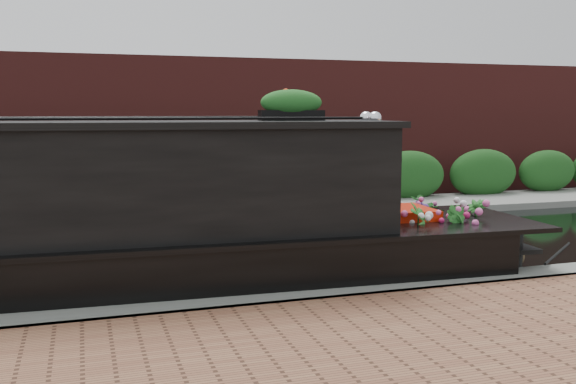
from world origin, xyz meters
name	(u,v)px	position (x,y,z in m)	size (l,w,h in m)	color
ground	(216,258)	(0.00, 0.00, 0.00)	(80.00, 80.00, 0.00)	black
near_bank_coping	(270,316)	(0.00, -3.30, 0.00)	(40.00, 0.60, 0.50)	slate
far_bank_path	(180,220)	(0.00, 4.20, 0.00)	(40.00, 2.40, 0.34)	gray
far_hedge	(175,214)	(0.00, 5.10, 0.00)	(40.00, 1.10, 2.80)	#1B4C1A
far_brick_wall	(164,203)	(0.00, 7.20, 0.00)	(40.00, 1.00, 8.00)	#581F1E
narrowboat	(52,235)	(-2.56, -1.92, 0.92)	(13.25, 2.88, 3.08)	black
rope_fender	(508,254)	(4.51, -1.92, 0.17)	(0.34, 0.34, 0.42)	brown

